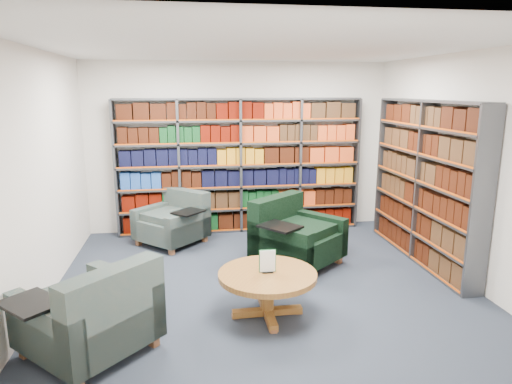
{
  "coord_description": "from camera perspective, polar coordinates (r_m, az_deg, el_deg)",
  "views": [
    {
      "loc": [
        -0.87,
        -5.1,
        2.35
      ],
      "look_at": [
        0.0,
        0.6,
        1.05
      ],
      "focal_mm": 32.0,
      "sensor_mm": 36.0,
      "label": 1
    }
  ],
  "objects": [
    {
      "name": "room_shell",
      "position": [
        5.26,
        0.99,
        2.3
      ],
      "size": [
        5.02,
        5.02,
        2.82
      ],
      "color": "#1D2330",
      "rests_on": "ground"
    },
    {
      "name": "bookshelf_back",
      "position": [
        7.59,
        -1.99,
        3.21
      ],
      "size": [
        4.0,
        0.28,
        2.2
      ],
      "color": "#47494F",
      "rests_on": "ground"
    },
    {
      "name": "bookshelf_right",
      "position": [
        6.66,
        20.35,
        1.08
      ],
      "size": [
        0.28,
        2.5,
        2.2
      ],
      "color": "#47494F",
      "rests_on": "ground"
    },
    {
      "name": "chair_teal_left",
      "position": [
        7.25,
        -10.04,
        -3.74
      ],
      "size": [
        1.24,
        1.24,
        0.8
      ],
      "color": "#022332",
      "rests_on": "ground"
    },
    {
      "name": "chair_green_right",
      "position": [
        6.31,
        4.55,
        -5.68
      ],
      "size": [
        1.39,
        1.39,
        0.9
      ],
      "color": "black",
      "rests_on": "ground"
    },
    {
      "name": "chair_teal_front",
      "position": [
        4.45,
        -19.56,
        -14.68
      ],
      "size": [
        1.38,
        1.38,
        0.89
      ],
      "color": "#022332",
      "rests_on": "ground"
    },
    {
      "name": "coffee_table",
      "position": [
        4.86,
        1.44,
        -11.11
      ],
      "size": [
        1.03,
        1.03,
        0.73
      ],
      "color": "olive",
      "rests_on": "ground"
    }
  ]
}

